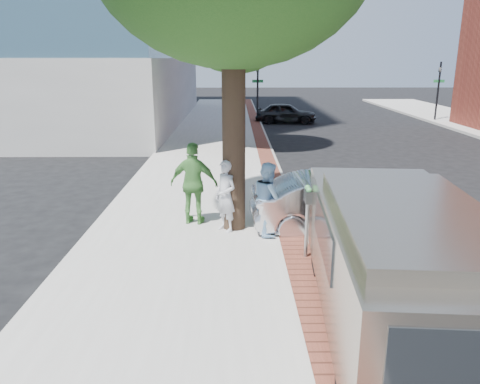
{
  "coord_description": "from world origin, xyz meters",
  "views": [
    {
      "loc": [
        -0.58,
        -8.48,
        3.98
      ],
      "look_at": [
        -0.47,
        1.23,
        1.2
      ],
      "focal_mm": 35.0,
      "sensor_mm": 36.0,
      "label": 1
    }
  ],
  "objects_px": {
    "bg_car": "(286,113)",
    "van": "(396,257)",
    "parking_meter": "(307,207)",
    "person_officer": "(268,199)",
    "person_green": "(194,184)",
    "person_gray": "(226,196)",
    "sedan_silver": "(340,203)"
  },
  "relations": [
    {
      "from": "person_green",
      "to": "parking_meter",
      "type": "bearing_deg",
      "value": 150.31
    },
    {
      "from": "bg_car",
      "to": "van",
      "type": "xyz_separation_m",
      "value": [
        -0.88,
        -23.59,
        0.49
      ]
    },
    {
      "from": "person_officer",
      "to": "person_green",
      "type": "distance_m",
      "value": 1.87
    },
    {
      "from": "parking_meter",
      "to": "person_gray",
      "type": "distance_m",
      "value": 2.23
    },
    {
      "from": "bg_car",
      "to": "parking_meter",
      "type": "bearing_deg",
      "value": -177.99
    },
    {
      "from": "parking_meter",
      "to": "sedan_silver",
      "type": "bearing_deg",
      "value": 60.15
    },
    {
      "from": "person_gray",
      "to": "bg_car",
      "type": "distance_m",
      "value": 20.11
    },
    {
      "from": "person_officer",
      "to": "van",
      "type": "bearing_deg",
      "value": -165.94
    },
    {
      "from": "person_gray",
      "to": "sedan_silver",
      "type": "bearing_deg",
      "value": 57.91
    },
    {
      "from": "person_gray",
      "to": "person_officer",
      "type": "bearing_deg",
      "value": 39.36
    },
    {
      "from": "person_green",
      "to": "bg_car",
      "type": "distance_m",
      "value": 19.74
    },
    {
      "from": "person_green",
      "to": "van",
      "type": "xyz_separation_m",
      "value": [
        3.36,
        -4.32,
        0.01
      ]
    },
    {
      "from": "person_green",
      "to": "sedan_silver",
      "type": "height_order",
      "value": "person_green"
    },
    {
      "from": "person_officer",
      "to": "sedan_silver",
      "type": "xyz_separation_m",
      "value": [
        1.74,
        0.54,
        -0.29
      ]
    },
    {
      "from": "parking_meter",
      "to": "person_green",
      "type": "distance_m",
      "value": 3.15
    },
    {
      "from": "parking_meter",
      "to": "person_officer",
      "type": "height_order",
      "value": "person_officer"
    },
    {
      "from": "person_officer",
      "to": "van",
      "type": "distance_m",
      "value": 3.96
    },
    {
      "from": "parking_meter",
      "to": "person_officer",
      "type": "bearing_deg",
      "value": 116.53
    },
    {
      "from": "bg_car",
      "to": "van",
      "type": "relative_size",
      "value": 0.66
    },
    {
      "from": "van",
      "to": "person_gray",
      "type": "bearing_deg",
      "value": 129.05
    },
    {
      "from": "person_gray",
      "to": "parking_meter",
      "type": "bearing_deg",
      "value": 7.24
    },
    {
      "from": "person_gray",
      "to": "bg_car",
      "type": "bearing_deg",
      "value": 130.44
    },
    {
      "from": "person_gray",
      "to": "van",
      "type": "bearing_deg",
      "value": -5.04
    },
    {
      "from": "parking_meter",
      "to": "van",
      "type": "distance_m",
      "value": 2.47
    },
    {
      "from": "person_officer",
      "to": "bg_car",
      "type": "height_order",
      "value": "person_officer"
    },
    {
      "from": "person_officer",
      "to": "bg_car",
      "type": "distance_m",
      "value": 20.15
    },
    {
      "from": "person_officer",
      "to": "bg_car",
      "type": "xyz_separation_m",
      "value": [
        2.52,
        19.99,
        -0.32
      ]
    },
    {
      "from": "person_officer",
      "to": "person_green",
      "type": "height_order",
      "value": "person_green"
    },
    {
      "from": "bg_car",
      "to": "van",
      "type": "bearing_deg",
      "value": -175.13
    },
    {
      "from": "parking_meter",
      "to": "bg_car",
      "type": "height_order",
      "value": "parking_meter"
    },
    {
      "from": "person_gray",
      "to": "person_officer",
      "type": "height_order",
      "value": "person_gray"
    },
    {
      "from": "person_officer",
      "to": "sedan_silver",
      "type": "bearing_deg",
      "value": -83.31
    }
  ]
}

